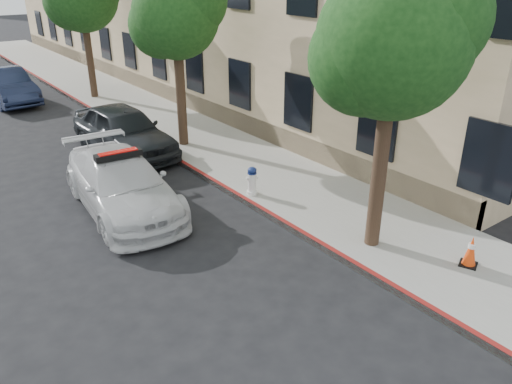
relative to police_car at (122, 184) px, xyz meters
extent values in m
plane|color=black|center=(0.51, -2.89, -0.69)|extent=(120.00, 120.00, 0.00)
cube|color=gray|center=(4.11, 7.11, -0.61)|extent=(3.20, 50.00, 0.15)
cube|color=maroon|center=(2.57, 7.11, -0.61)|extent=(0.12, 50.00, 0.15)
cylinder|color=black|center=(3.41, -4.89, 1.11)|extent=(0.30, 0.30, 3.30)
sphere|color=#123711|center=(3.41, -4.89, 3.56)|extent=(2.80, 2.80, 2.80)
sphere|color=#123711|center=(3.81, -5.19, 3.96)|extent=(2.24, 2.24, 2.24)
sphere|color=#123711|center=(3.06, -4.59, 3.26)|extent=(2.10, 2.10, 2.10)
cylinder|color=black|center=(3.41, 3.11, 1.06)|extent=(0.30, 0.30, 3.19)
sphere|color=#123711|center=(3.41, 3.11, 3.45)|extent=(2.60, 2.60, 2.60)
sphere|color=#123711|center=(3.81, 2.81, 3.85)|extent=(2.08, 2.08, 2.08)
sphere|color=#123711|center=(3.06, 3.41, 3.15)|extent=(1.95, 1.95, 1.95)
cylinder|color=black|center=(3.41, 11.11, 1.17)|extent=(0.30, 0.30, 3.41)
sphere|color=#123711|center=(3.06, 11.41, 3.37)|extent=(2.25, 2.25, 2.25)
imported|color=silver|center=(0.00, 0.00, 0.00)|extent=(2.34, 4.87, 1.37)
cube|color=black|center=(0.00, 0.00, 0.74)|extent=(1.12, 0.38, 0.14)
cube|color=#A50A07|center=(0.00, 0.00, 0.80)|extent=(0.92, 0.30, 0.06)
imported|color=black|center=(1.66, 3.72, 0.08)|extent=(2.08, 4.61, 1.53)
imported|color=#161D38|center=(0.27, 12.78, 0.04)|extent=(1.77, 4.48, 1.45)
cylinder|color=white|center=(2.86, -1.40, -0.49)|extent=(0.28, 0.28, 0.09)
cylinder|color=white|center=(2.86, -1.40, -0.21)|extent=(0.21, 0.21, 0.48)
ellipsoid|color=navy|center=(2.86, -1.40, 0.11)|extent=(0.23, 0.23, 0.16)
cylinder|color=white|center=(2.86, -1.40, -0.10)|extent=(0.31, 0.19, 0.09)
cylinder|color=white|center=(2.86, -1.40, -0.10)|extent=(0.14, 0.18, 0.09)
cube|color=black|center=(4.27, -6.60, -0.52)|extent=(0.43, 0.43, 0.03)
cone|color=#EA3D0C|center=(4.27, -6.60, -0.21)|extent=(0.25, 0.25, 0.60)
cylinder|color=white|center=(4.27, -6.60, -0.11)|extent=(0.14, 0.14, 0.09)
camera|label=1|loc=(-4.01, -10.72, 4.81)|focal=35.00mm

